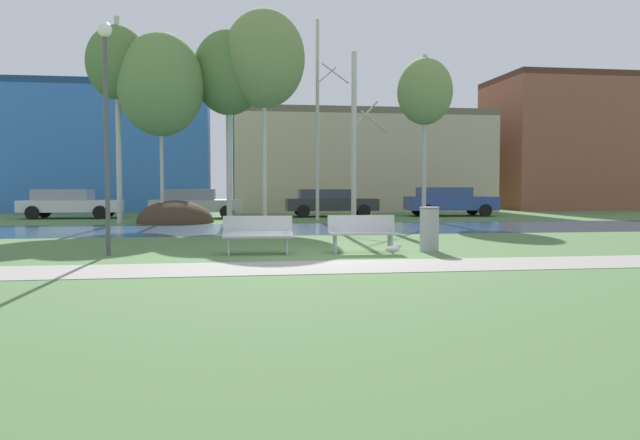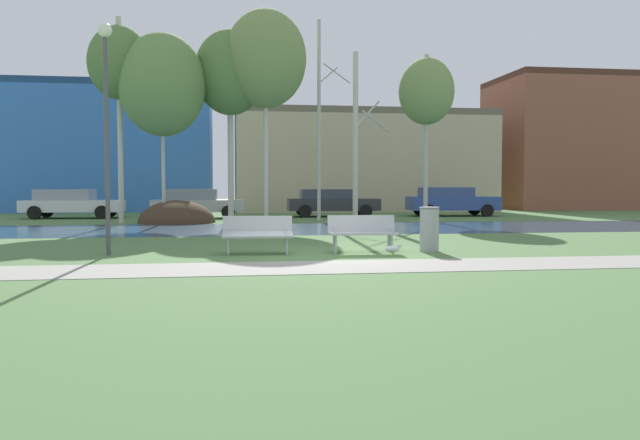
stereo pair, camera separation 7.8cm
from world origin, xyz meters
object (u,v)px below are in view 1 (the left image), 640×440
at_px(streetlamp, 106,100).
at_px(parked_wagon_fourth_blue, 449,201).
at_px(parked_sedan_second_silver, 195,203).
at_px(bench_right, 362,232).
at_px(seagull, 393,249).
at_px(parked_van_nearest_white, 69,203).
at_px(bench_left, 258,233).
at_px(parked_hatch_third_dark, 330,202).
at_px(trash_bin, 429,228).

relative_size(streetlamp, parked_wagon_fourth_blue, 1.10).
bearing_deg(parked_sedan_second_silver, streetlamp, -93.87).
xyz_separation_m(bench_right, parked_wagon_fourth_blue, (8.47, 17.46, 0.33)).
distance_m(seagull, streetlamp, 7.26).
bearing_deg(parked_wagon_fourth_blue, parked_sedan_second_silver, -178.90).
bearing_deg(streetlamp, parked_sedan_second_silver, 86.13).
bearing_deg(parked_van_nearest_white, parked_sedan_second_silver, -5.64).
xyz_separation_m(bench_left, seagull, (3.06, -0.53, -0.34)).
bearing_deg(parked_hatch_third_dark, bench_left, -104.57).
bearing_deg(bench_left, streetlamp, 176.19).
distance_m(parked_van_nearest_white, parked_wagon_fourth_blue, 19.15).
bearing_deg(parked_wagon_fourth_blue, parked_hatch_third_dark, 178.02).
bearing_deg(trash_bin, parked_sedan_second_silver, 110.03).
bearing_deg(parked_wagon_fourth_blue, parked_van_nearest_white, 178.97).
bearing_deg(parked_wagon_fourth_blue, trash_bin, -111.40).
bearing_deg(bench_right, bench_left, 180.00).
height_order(bench_left, parked_sedan_second_silver, parked_sedan_second_silver).
xyz_separation_m(parked_sedan_second_silver, parked_wagon_fourth_blue, (13.12, 0.25, 0.04)).
bearing_deg(streetlamp, parked_wagon_fourth_blue, 50.38).
bearing_deg(streetlamp, parked_van_nearest_white, 105.52).
relative_size(streetlamp, parked_van_nearest_white, 1.10).
height_order(seagull, parked_sedan_second_silver, parked_sedan_second_silver).
xyz_separation_m(bench_left, parked_wagon_fourth_blue, (10.92, 17.46, 0.33)).
distance_m(seagull, parked_van_nearest_white, 21.54).
relative_size(bench_left, streetlamp, 0.31).
bearing_deg(bench_left, bench_right, 0.00).
bearing_deg(parked_sedan_second_silver, trash_bin, -69.97).
bearing_deg(bench_left, parked_hatch_third_dark, 75.43).
bearing_deg(parked_van_nearest_white, parked_wagon_fourth_blue, -1.03).
relative_size(seagull, parked_wagon_fourth_blue, 0.09).
relative_size(trash_bin, seagull, 2.52).
bearing_deg(seagull, parked_wagon_fourth_blue, 66.39).
bearing_deg(parked_wagon_fourth_blue, seagull, -113.61).
relative_size(bench_left, parked_sedan_second_silver, 0.36).
bearing_deg(parked_hatch_third_dark, seagull, -94.81).
height_order(trash_bin, streetlamp, streetlamp).
bearing_deg(bench_right, parked_wagon_fourth_blue, 64.12).
distance_m(trash_bin, parked_sedan_second_silver, 18.33).
xyz_separation_m(seagull, parked_sedan_second_silver, (-5.26, 17.74, 0.63)).
relative_size(bench_left, seagull, 3.85).
height_order(bench_right, parked_hatch_third_dark, parked_hatch_third_dark).
relative_size(bench_left, parked_van_nearest_white, 0.35).
xyz_separation_m(parked_van_nearest_white, parked_hatch_third_dark, (12.82, -0.12, 0.00)).
xyz_separation_m(bench_left, parked_sedan_second_silver, (-2.20, 17.21, 0.28)).
bearing_deg(parked_hatch_third_dark, bench_right, -96.91).
bearing_deg(parked_sedan_second_silver, parked_hatch_third_dark, 3.96).
height_order(streetlamp, parked_hatch_third_dark, streetlamp).
xyz_separation_m(bench_right, streetlamp, (-5.80, 0.22, 3.00)).
bearing_deg(bench_left, trash_bin, -0.16).
distance_m(bench_right, parked_hatch_third_dark, 17.81).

